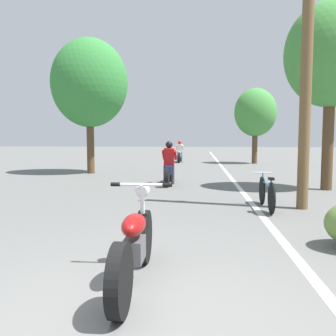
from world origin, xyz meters
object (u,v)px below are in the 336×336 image
(utility_pole, at_px, (307,56))
(roadside_tree_right_near, at_px, (331,55))
(roadside_tree_left, at_px, (89,83))
(motorcycle_rider_lead, at_px, (169,168))
(roadside_tree_right_far, at_px, (255,113))
(motorcycle_rider_far, at_px, (180,154))
(bicycle_parked, at_px, (267,193))
(motorcycle_foreground, at_px, (135,245))

(utility_pole, distance_m, roadside_tree_right_near, 3.44)
(utility_pole, relative_size, roadside_tree_left, 1.10)
(utility_pole, distance_m, motorcycle_rider_lead, 5.77)
(utility_pole, xyz_separation_m, roadside_tree_right_far, (1.12, 14.00, -0.22))
(roadside_tree_right_near, bearing_deg, motorcycle_rider_far, 113.02)
(motorcycle_rider_far, xyz_separation_m, bicycle_parked, (2.69, -14.89, -0.17))
(roadside_tree_right_near, height_order, motorcycle_foreground, roadside_tree_right_near)
(roadside_tree_right_far, bearing_deg, motorcycle_rider_lead, -113.41)
(roadside_tree_right_near, xyz_separation_m, bicycle_parked, (-2.33, -3.08, -3.58))
(motorcycle_foreground, relative_size, motorcycle_rider_far, 1.00)
(roadside_tree_right_far, relative_size, motorcycle_rider_far, 2.25)
(bicycle_parked, bearing_deg, utility_pole, 5.83)
(utility_pole, height_order, motorcycle_rider_far, utility_pole)
(roadside_tree_right_far, relative_size, motorcycle_foreground, 2.25)
(roadside_tree_right_near, height_order, roadside_tree_left, roadside_tree_left)
(motorcycle_rider_far, bearing_deg, motorcycle_rider_lead, -88.83)
(roadside_tree_left, xyz_separation_m, motorcycle_rider_lead, (3.73, -3.39, -3.35))
(roadside_tree_right_near, xyz_separation_m, roadside_tree_left, (-8.52, 4.30, -0.04))
(roadside_tree_right_far, relative_size, motorcycle_rider_lead, 2.18)
(roadside_tree_right_near, height_order, roadside_tree_right_far, roadside_tree_right_near)
(motorcycle_foreground, xyz_separation_m, bicycle_parked, (2.15, 4.20, -0.07))
(utility_pole, bearing_deg, motorcycle_foreground, -124.45)
(utility_pole, bearing_deg, roadside_tree_right_far, 85.44)
(roadside_tree_right_near, bearing_deg, motorcycle_rider_lead, 169.23)
(utility_pole, height_order, roadside_tree_right_far, utility_pole)
(roadside_tree_right_far, relative_size, roadside_tree_left, 0.78)
(roadside_tree_right_near, distance_m, motorcycle_rider_far, 13.28)
(motorcycle_rider_far, bearing_deg, roadside_tree_left, -115.03)
(roadside_tree_right_far, bearing_deg, motorcycle_foreground, -102.50)
(roadside_tree_right_near, relative_size, roadside_tree_left, 0.95)
(roadside_tree_right_near, bearing_deg, motorcycle_foreground, -121.61)
(motorcycle_rider_far, bearing_deg, roadside_tree_right_far, -9.97)
(roadside_tree_right_near, relative_size, motorcycle_foreground, 2.73)
(bicycle_parked, bearing_deg, motorcycle_foreground, -117.14)
(roadside_tree_right_near, xyz_separation_m, motorcycle_rider_far, (-5.02, 11.81, -3.41))
(motorcycle_foreground, bearing_deg, utility_pole, 55.55)
(roadside_tree_right_far, distance_m, motorcycle_foreground, 18.91)
(motorcycle_foreground, bearing_deg, roadside_tree_left, 109.26)
(roadside_tree_left, bearing_deg, roadside_tree_right_far, 39.61)
(roadside_tree_right_far, bearing_deg, roadside_tree_right_near, -87.78)
(motorcycle_foreground, distance_m, motorcycle_rider_far, 19.10)
(utility_pole, relative_size, motorcycle_foreground, 3.17)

